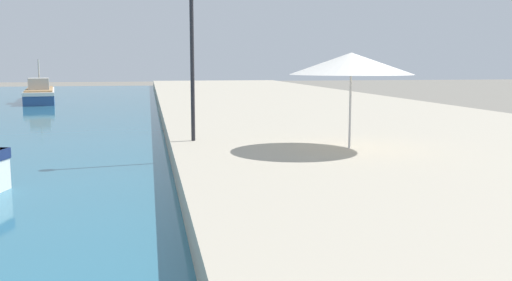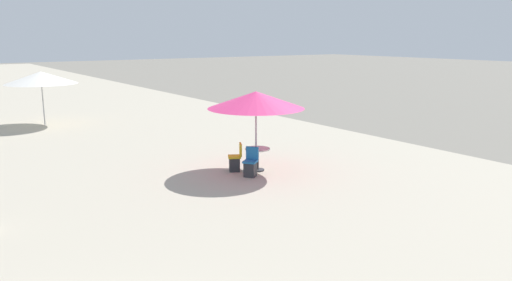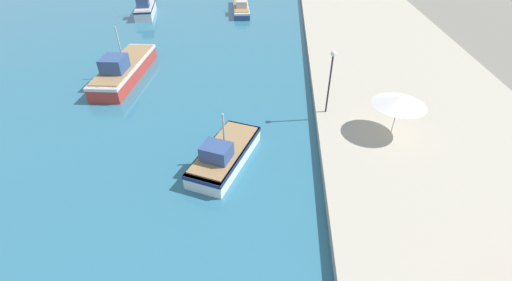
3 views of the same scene
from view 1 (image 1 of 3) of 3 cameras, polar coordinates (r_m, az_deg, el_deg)
quay_promenade at (r=32.54m, az=4.71°, el=3.04°), size 16.00×90.00×0.67m
fishing_boat_distant at (r=46.92m, az=-20.80°, el=4.44°), size 3.60×10.36×3.23m
cafe_umbrella_white at (r=15.81m, az=9.50°, el=7.60°), size 3.38×3.38×2.62m
lamppost at (r=17.23m, az=-6.43°, el=10.23°), size 0.36×0.36×4.56m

